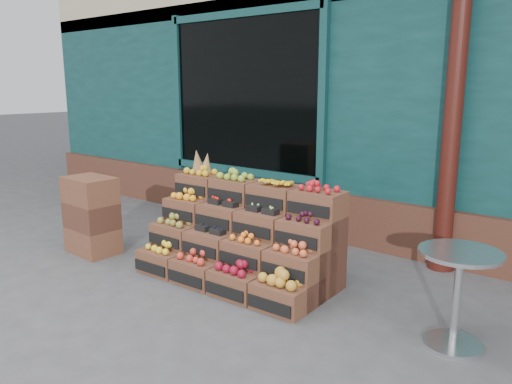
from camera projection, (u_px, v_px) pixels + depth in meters
The scene contains 6 objects.
ground at pixel (224, 302), 4.40m from camera, with size 60.00×60.00×0.00m, color #47474A.
shop_facade at pixel (443, 51), 7.79m from camera, with size 12.00×6.24×4.80m.
crate_display at pixel (242, 241), 4.91m from camera, with size 1.95×1.00×1.20m.
spare_crates at pixel (92, 215), 5.62m from camera, with size 0.60×0.43×0.87m.
bistro_table at pixel (458, 287), 3.57m from camera, with size 0.58×0.58×0.73m.
shopkeeper at pixel (252, 149), 7.72m from camera, with size 0.66×0.43×1.80m, color #17531D.
Camera 1 is at (2.79, -3.01, 1.88)m, focal length 35.00 mm.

